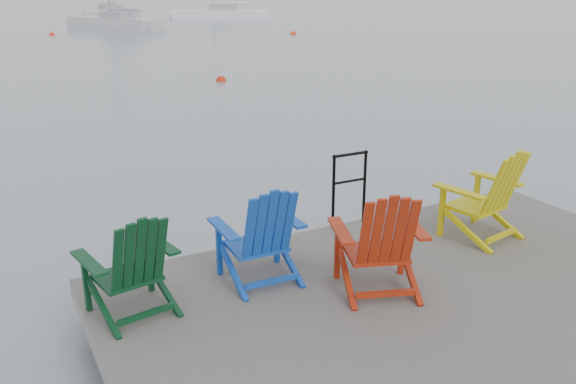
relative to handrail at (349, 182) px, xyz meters
name	(u,v)px	position (x,y,z in m)	size (l,w,h in m)	color
ground	(472,373)	(-0.25, -2.45, -1.04)	(400.00, 400.00, 0.00)	gray
dock	(476,339)	(-0.25, -2.45, -0.69)	(6.00, 5.00, 1.40)	#32302C
handrail	(349,182)	(0.00, 0.00, 0.00)	(0.48, 0.04, 0.90)	black
chair_green	(132,264)	(-2.83, -0.92, -0.05)	(0.87, 0.82, 0.97)	#093319
chair_blue	(261,233)	(-1.57, -0.87, -0.03)	(0.82, 0.76, 1.01)	#1043AA
chair_red	(381,241)	(-0.68, -1.58, -0.01)	(1.00, 0.95, 1.05)	#9B210B
chair_yellow	(487,194)	(1.15, -1.07, -0.01)	(0.96, 0.91, 1.06)	#C3B20A
sailboat_near	(115,24)	(6.36, 41.41, -0.69)	(5.64, 7.77, 10.84)	silver
sailboat_mid	(113,14)	(9.36, 55.60, -0.69)	(6.69, 8.18, 11.69)	silver
sailboat_far	(219,15)	(17.70, 49.42, -0.69)	(8.07, 6.36, 11.43)	white
buoy_a	(221,81)	(4.00, 14.31, -1.04)	(0.36, 0.36, 0.36)	red
buoy_c	(293,34)	(15.69, 30.86, -1.04)	(0.41, 0.41, 0.41)	#F7300E
buoy_d	(52,35)	(1.41, 37.55, -1.04)	(0.36, 0.36, 0.36)	red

